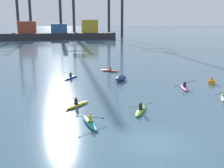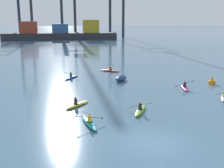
{
  "view_description": "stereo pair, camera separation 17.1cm",
  "coord_description": "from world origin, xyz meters",
  "px_view_note": "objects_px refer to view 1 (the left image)",
  "views": [
    {
      "loc": [
        -5.46,
        -15.8,
        7.81
      ],
      "look_at": [
        -0.22,
        14.86,
        0.6
      ],
      "focal_mm": 44.09,
      "sensor_mm": 36.0,
      "label": 1
    },
    {
      "loc": [
        -5.29,
        -15.82,
        7.81
      ],
      "look_at": [
        -0.22,
        14.86,
        0.6
      ],
      "focal_mm": 44.09,
      "sensor_mm": 36.0,
      "label": 2
    }
  ],
  "objects_px": {
    "kayak_lime": "(141,110)",
    "kayak_red": "(110,70)",
    "channel_buoy": "(212,81)",
    "kayak_magenta": "(184,87)",
    "kayak_white": "(224,97)",
    "container_barge": "(60,33)",
    "kayak_teal": "(90,122)",
    "kayak_yellow": "(77,105)",
    "capsized_dinghy": "(121,78)",
    "kayak_blue": "(71,77)"
  },
  "relations": [
    {
      "from": "kayak_lime",
      "to": "kayak_red",
      "type": "relative_size",
      "value": 1.1
    },
    {
      "from": "capsized_dinghy",
      "to": "kayak_blue",
      "type": "xyz_separation_m",
      "value": [
        -6.47,
        2.67,
        -0.18
      ]
    },
    {
      "from": "kayak_yellow",
      "to": "kayak_teal",
      "type": "bearing_deg",
      "value": -80.43
    },
    {
      "from": "kayak_blue",
      "to": "kayak_teal",
      "type": "relative_size",
      "value": 0.93
    },
    {
      "from": "capsized_dinghy",
      "to": "kayak_blue",
      "type": "bearing_deg",
      "value": 157.59
    },
    {
      "from": "channel_buoy",
      "to": "kayak_teal",
      "type": "distance_m",
      "value": 19.87
    },
    {
      "from": "capsized_dinghy",
      "to": "kayak_white",
      "type": "xyz_separation_m",
      "value": [
        8.85,
        -9.98,
        -0.18
      ]
    },
    {
      "from": "kayak_teal",
      "to": "kayak_white",
      "type": "height_order",
      "value": "kayak_white"
    },
    {
      "from": "container_barge",
      "to": "kayak_blue",
      "type": "distance_m",
      "value": 79.67
    },
    {
      "from": "kayak_yellow",
      "to": "kayak_magenta",
      "type": "height_order",
      "value": "kayak_magenta"
    },
    {
      "from": "channel_buoy",
      "to": "kayak_lime",
      "type": "relative_size",
      "value": 0.3
    },
    {
      "from": "channel_buoy",
      "to": "kayak_white",
      "type": "distance_m",
      "value": 6.56
    },
    {
      "from": "kayak_yellow",
      "to": "capsized_dinghy",
      "type": "bearing_deg",
      "value": 58.53
    },
    {
      "from": "channel_buoy",
      "to": "kayak_yellow",
      "type": "bearing_deg",
      "value": -159.28
    },
    {
      "from": "kayak_lime",
      "to": "kayak_white",
      "type": "bearing_deg",
      "value": 15.79
    },
    {
      "from": "kayak_blue",
      "to": "kayak_magenta",
      "type": "relative_size",
      "value": 0.93
    },
    {
      "from": "container_barge",
      "to": "channel_buoy",
      "type": "bearing_deg",
      "value": -76.98
    },
    {
      "from": "kayak_magenta",
      "to": "kayak_white",
      "type": "distance_m",
      "value": 5.11
    },
    {
      "from": "container_barge",
      "to": "kayak_teal",
      "type": "relative_size",
      "value": 13.26
    },
    {
      "from": "kayak_blue",
      "to": "kayak_white",
      "type": "relative_size",
      "value": 1.02
    },
    {
      "from": "kayak_lime",
      "to": "kayak_magenta",
      "type": "bearing_deg",
      "value": 44.87
    },
    {
      "from": "channel_buoy",
      "to": "kayak_blue",
      "type": "xyz_separation_m",
      "value": [
        -17.37,
        6.41,
        -0.19
      ]
    },
    {
      "from": "kayak_yellow",
      "to": "kayak_teal",
      "type": "distance_m",
      "value": 4.84
    },
    {
      "from": "channel_buoy",
      "to": "kayak_white",
      "type": "xyz_separation_m",
      "value": [
        -2.05,
        -6.23,
        -0.19
      ]
    },
    {
      "from": "channel_buoy",
      "to": "kayak_yellow",
      "type": "relative_size",
      "value": 0.35
    },
    {
      "from": "kayak_blue",
      "to": "kayak_red",
      "type": "height_order",
      "value": "kayak_red"
    },
    {
      "from": "container_barge",
      "to": "kayak_lime",
      "type": "distance_m",
      "value": 95.35
    },
    {
      "from": "container_barge",
      "to": "kayak_lime",
      "type": "xyz_separation_m",
      "value": [
        8.19,
        -94.97,
        -2.42
      ]
    },
    {
      "from": "kayak_lime",
      "to": "kayak_red",
      "type": "height_order",
      "value": "kayak_red"
    },
    {
      "from": "kayak_yellow",
      "to": "kayak_magenta",
      "type": "bearing_deg",
      "value": 20.62
    },
    {
      "from": "channel_buoy",
      "to": "kayak_lime",
      "type": "distance_m",
      "value": 14.74
    },
    {
      "from": "kayak_red",
      "to": "capsized_dinghy",
      "type": "bearing_deg",
      "value": -87.02
    },
    {
      "from": "kayak_red",
      "to": "container_barge",
      "type": "bearing_deg",
      "value": 96.54
    },
    {
      "from": "kayak_blue",
      "to": "kayak_magenta",
      "type": "height_order",
      "value": "kayak_magenta"
    },
    {
      "from": "kayak_teal",
      "to": "container_barge",
      "type": "bearing_deg",
      "value": 92.08
    },
    {
      "from": "channel_buoy",
      "to": "kayak_lime",
      "type": "xyz_separation_m",
      "value": [
        -11.7,
        -8.96,
        -0.19
      ]
    },
    {
      "from": "capsized_dinghy",
      "to": "channel_buoy",
      "type": "xyz_separation_m",
      "value": [
        10.9,
        -3.74,
        0.01
      ]
    },
    {
      "from": "capsized_dinghy",
      "to": "kayak_red",
      "type": "relative_size",
      "value": 0.92
    },
    {
      "from": "kayak_yellow",
      "to": "kayak_magenta",
      "type": "xyz_separation_m",
      "value": [
        12.77,
        4.81,
        0.0
      ]
    },
    {
      "from": "channel_buoy",
      "to": "kayak_magenta",
      "type": "height_order",
      "value": "kayak_magenta"
    },
    {
      "from": "kayak_magenta",
      "to": "capsized_dinghy",
      "type": "bearing_deg",
      "value": 140.15
    },
    {
      "from": "kayak_yellow",
      "to": "kayak_blue",
      "type": "height_order",
      "value": "same"
    },
    {
      "from": "capsized_dinghy",
      "to": "channel_buoy",
      "type": "height_order",
      "value": "channel_buoy"
    },
    {
      "from": "container_barge",
      "to": "kayak_blue",
      "type": "bearing_deg",
      "value": -88.19
    },
    {
      "from": "kayak_yellow",
      "to": "kayak_red",
      "type": "relative_size",
      "value": 0.96
    },
    {
      "from": "kayak_lime",
      "to": "kayak_teal",
      "type": "bearing_deg",
      "value": -153.7
    },
    {
      "from": "container_barge",
      "to": "kayak_red",
      "type": "relative_size",
      "value": 15.24
    },
    {
      "from": "channel_buoy",
      "to": "kayak_white",
      "type": "relative_size",
      "value": 0.32
    },
    {
      "from": "channel_buoy",
      "to": "kayak_white",
      "type": "bearing_deg",
      "value": -108.23
    },
    {
      "from": "container_barge",
      "to": "kayak_white",
      "type": "relative_size",
      "value": 14.58
    }
  ]
}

